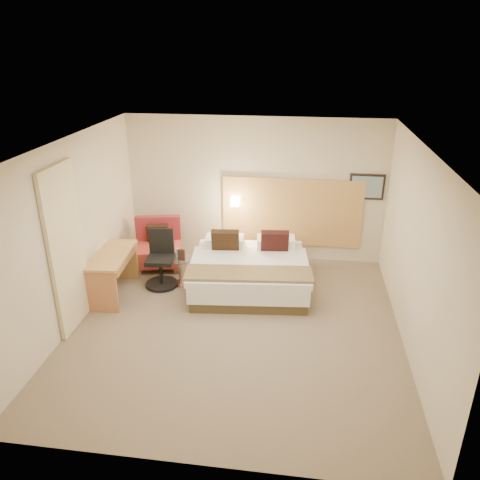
# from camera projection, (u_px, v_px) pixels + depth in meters

# --- Properties ---
(floor) EXTENTS (4.80, 5.00, 0.02)m
(floor) POSITION_uv_depth(u_px,v_px,m) (236.00, 327.00, 6.98)
(floor) COLOR #76654F
(floor) RESTS_ON ground
(ceiling) EXTENTS (4.80, 5.00, 0.02)m
(ceiling) POSITION_uv_depth(u_px,v_px,m) (235.00, 145.00, 5.90)
(ceiling) COLOR silver
(ceiling) RESTS_ON floor
(wall_back) EXTENTS (4.80, 0.02, 2.70)m
(wall_back) POSITION_uv_depth(u_px,v_px,m) (255.00, 190.00, 8.72)
(wall_back) COLOR beige
(wall_back) RESTS_ON floor
(wall_front) EXTENTS (4.80, 0.02, 2.70)m
(wall_front) POSITION_uv_depth(u_px,v_px,m) (194.00, 356.00, 4.16)
(wall_front) COLOR beige
(wall_front) RESTS_ON floor
(wall_left) EXTENTS (0.02, 5.00, 2.70)m
(wall_left) POSITION_uv_depth(u_px,v_px,m) (70.00, 234.00, 6.74)
(wall_left) COLOR beige
(wall_left) RESTS_ON floor
(wall_right) EXTENTS (0.02, 5.00, 2.70)m
(wall_right) POSITION_uv_depth(u_px,v_px,m) (417.00, 253.00, 6.14)
(wall_right) COLOR beige
(wall_right) RESTS_ON floor
(headboard_panel) EXTENTS (2.60, 0.04, 1.30)m
(headboard_panel) POSITION_uv_depth(u_px,v_px,m) (292.00, 212.00, 8.76)
(headboard_panel) COLOR tan
(headboard_panel) RESTS_ON wall_back
(art_frame) EXTENTS (0.62, 0.03, 0.47)m
(art_frame) POSITION_uv_depth(u_px,v_px,m) (367.00, 187.00, 8.38)
(art_frame) COLOR black
(art_frame) RESTS_ON wall_back
(art_canvas) EXTENTS (0.54, 0.01, 0.39)m
(art_canvas) POSITION_uv_depth(u_px,v_px,m) (367.00, 187.00, 8.36)
(art_canvas) COLOR #748BA0
(art_canvas) RESTS_ON wall_back
(lamp_arm) EXTENTS (0.02, 0.12, 0.02)m
(lamp_arm) POSITION_uv_depth(u_px,v_px,m) (236.00, 201.00, 8.76)
(lamp_arm) COLOR silver
(lamp_arm) RESTS_ON wall_back
(lamp_shade) EXTENTS (0.15, 0.15, 0.15)m
(lamp_shade) POSITION_uv_depth(u_px,v_px,m) (235.00, 202.00, 8.71)
(lamp_shade) COLOR #FDEBC5
(lamp_shade) RESTS_ON wall_back
(curtain) EXTENTS (0.06, 0.90, 2.42)m
(curtain) POSITION_uv_depth(u_px,v_px,m) (67.00, 250.00, 6.56)
(curtain) COLOR beige
(curtain) RESTS_ON wall_left
(bottle_a) EXTENTS (0.06, 0.06, 0.18)m
(bottle_a) POSITION_uv_depth(u_px,v_px,m) (177.00, 253.00, 7.95)
(bottle_a) COLOR #86A0D0
(bottle_a) RESTS_ON side_table
(menu_folder) EXTENTS (0.12, 0.05, 0.20)m
(menu_folder) POSITION_uv_depth(u_px,v_px,m) (181.00, 255.00, 7.87)
(menu_folder) COLOR black
(menu_folder) RESTS_ON side_table
(bed) EXTENTS (2.11, 2.07, 0.95)m
(bed) POSITION_uv_depth(u_px,v_px,m) (249.00, 270.00, 7.99)
(bed) COLOR #493B24
(bed) RESTS_ON floor
(lounge_chair) EXTENTS (0.98, 0.90, 0.89)m
(lounge_chair) POSITION_uv_depth(u_px,v_px,m) (158.00, 247.00, 8.73)
(lounge_chair) COLOR tan
(lounge_chair) RESTS_ON floor
(side_table) EXTENTS (0.46, 0.46, 0.50)m
(side_table) POSITION_uv_depth(u_px,v_px,m) (180.00, 270.00, 8.06)
(side_table) COLOR silver
(side_table) RESTS_ON floor
(desk) EXTENTS (0.62, 1.23, 0.75)m
(desk) POSITION_uv_depth(u_px,v_px,m) (113.00, 263.00, 7.61)
(desk) COLOR tan
(desk) RESTS_ON floor
(desk_chair) EXTENTS (0.60, 0.60, 0.98)m
(desk_chair) POSITION_uv_depth(u_px,v_px,m) (161.00, 263.00, 8.01)
(desk_chair) COLOR black
(desk_chair) RESTS_ON floor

